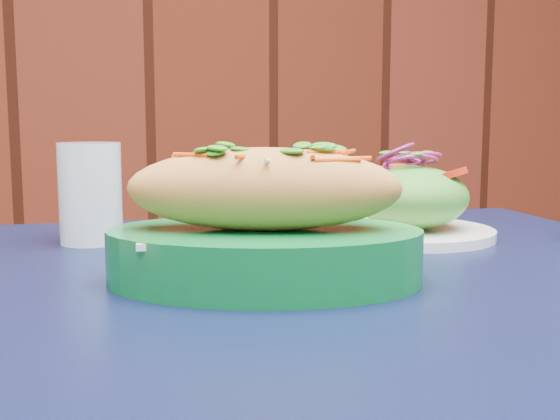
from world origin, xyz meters
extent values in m
cube|color=black|center=(0.02, 1.40, 0.73)|extent=(0.84, 0.84, 0.03)
cube|color=white|center=(-0.07, 1.38, 0.80)|extent=(0.24, 0.16, 0.01)
ellipsoid|color=#E59648|center=(-0.07, 1.38, 0.84)|extent=(0.27, 0.16, 0.08)
cylinder|color=white|center=(0.17, 1.56, 0.76)|extent=(0.21, 0.21, 0.01)
ellipsoid|color=#4C992D|center=(0.17, 1.56, 0.80)|extent=(0.14, 0.14, 0.08)
cylinder|color=red|center=(0.20, 1.53, 0.84)|extent=(0.04, 0.04, 0.01)
cylinder|color=red|center=(0.13, 1.59, 0.84)|extent=(0.04, 0.04, 0.01)
cylinder|color=red|center=(0.17, 1.60, 0.84)|extent=(0.04, 0.04, 0.01)
torus|color=#8B1E5D|center=(0.17, 1.56, 0.85)|extent=(0.05, 0.05, 0.00)
torus|color=#8B1E5D|center=(0.17, 1.56, 0.85)|extent=(0.05, 0.05, 0.00)
torus|color=#8B1E5D|center=(0.17, 1.56, 0.85)|extent=(0.05, 0.05, 0.00)
torus|color=#8B1E5D|center=(0.17, 1.56, 0.86)|extent=(0.05, 0.05, 0.00)
torus|color=#8B1E5D|center=(0.17, 1.56, 0.86)|extent=(0.05, 0.05, 0.00)
cylinder|color=silver|center=(-0.22, 1.64, 0.81)|extent=(0.07, 0.07, 0.12)
camera|label=1|loc=(-0.24, 0.77, 0.90)|focal=45.00mm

